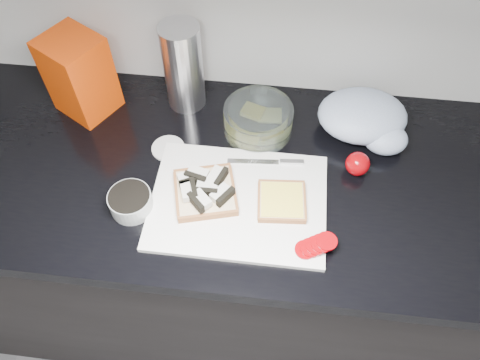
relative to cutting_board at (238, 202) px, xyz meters
name	(u,v)px	position (x,y,z in m)	size (l,w,h in m)	color
base_cabinet	(231,254)	(-0.04, 0.10, -0.48)	(3.50, 0.60, 0.86)	black
countertop	(228,173)	(-0.04, 0.10, -0.03)	(3.50, 0.64, 0.04)	black
cutting_board	(238,202)	(0.00, 0.00, 0.00)	(0.40, 0.30, 0.01)	white
bread_left	(205,191)	(-0.08, 0.01, 0.02)	(0.17, 0.17, 0.04)	beige
bread_right	(282,201)	(0.10, 0.00, 0.01)	(0.12, 0.12, 0.02)	beige
tomato_slices	(316,245)	(0.18, -0.10, 0.02)	(0.10, 0.07, 0.02)	#920308
knife	(275,162)	(0.08, 0.12, 0.01)	(0.18, 0.03, 0.01)	silver
seed_tub	(131,201)	(-0.24, -0.04, 0.02)	(0.10, 0.10, 0.05)	#A5ABAA
tub_lid	(168,148)	(-0.19, 0.14, 0.00)	(0.08, 0.08, 0.01)	silver
glass_bowl	(258,120)	(0.02, 0.23, 0.03)	(0.18, 0.18, 0.07)	silver
bread_bag	(79,75)	(-0.43, 0.26, 0.10)	(0.14, 0.13, 0.21)	#D73C03
steel_canister	(183,67)	(-0.18, 0.31, 0.11)	(0.10, 0.10, 0.24)	silver
grocery_bag	(366,119)	(0.29, 0.26, 0.04)	(0.24, 0.20, 0.10)	silver
whole_tomatoes	(358,164)	(0.27, 0.12, 0.02)	(0.06, 0.06, 0.06)	#920308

